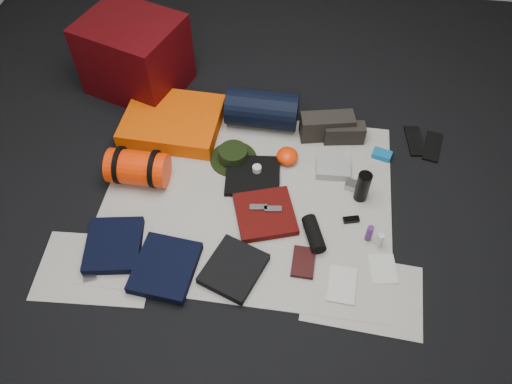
# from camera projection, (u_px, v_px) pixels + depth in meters

# --- Properties ---
(floor) EXTENTS (4.50, 4.50, 0.02)m
(floor) POSITION_uv_depth(u_px,v_px,m) (248.00, 199.00, 2.82)
(floor) COLOR black
(floor) RESTS_ON ground
(newspaper_mat) EXTENTS (1.60, 1.30, 0.01)m
(newspaper_mat) POSITION_uv_depth(u_px,v_px,m) (248.00, 198.00, 2.81)
(newspaper_mat) COLOR beige
(newspaper_mat) RESTS_ON floor
(newspaper_sheet_front_left) EXTENTS (0.61, 0.44, 0.00)m
(newspaper_sheet_front_left) POSITION_uv_depth(u_px,v_px,m) (96.00, 268.00, 2.54)
(newspaper_sheet_front_left) COLOR beige
(newspaper_sheet_front_left) RESTS_ON floor
(newspaper_sheet_front_right) EXTENTS (0.60, 0.43, 0.00)m
(newspaper_sheet_front_right) POSITION_uv_depth(u_px,v_px,m) (363.00, 293.00, 2.45)
(newspaper_sheet_front_right) COLOR beige
(newspaper_sheet_front_right) RESTS_ON floor
(red_cabinet) EXTENTS (0.71, 0.64, 0.49)m
(red_cabinet) POSITION_uv_depth(u_px,v_px,m) (135.00, 55.00, 3.21)
(red_cabinet) COLOR #440508
(red_cabinet) RESTS_ON floor
(sleeping_pad) EXTENTS (0.59, 0.49, 0.11)m
(sleeping_pad) POSITION_uv_depth(u_px,v_px,m) (173.00, 121.00, 3.10)
(sleeping_pad) COLOR #F55102
(sleeping_pad) RESTS_ON newspaper_mat
(stuff_sack) EXTENTS (0.34, 0.20, 0.20)m
(stuff_sack) POSITION_uv_depth(u_px,v_px,m) (138.00, 168.00, 2.81)
(stuff_sack) COLOR #FC3004
(stuff_sack) RESTS_ON newspaper_mat
(sack_strap_left) EXTENTS (0.02, 0.22, 0.22)m
(sack_strap_left) POSITION_uv_depth(u_px,v_px,m) (120.00, 165.00, 2.81)
(sack_strap_left) COLOR black
(sack_strap_left) RESTS_ON newspaper_mat
(sack_strap_right) EXTENTS (0.02, 0.22, 0.22)m
(sack_strap_right) POSITION_uv_depth(u_px,v_px,m) (155.00, 169.00, 2.79)
(sack_strap_right) COLOR black
(sack_strap_right) RESTS_ON newspaper_mat
(navy_duffel) EXTENTS (0.44, 0.24, 0.23)m
(navy_duffel) POSITION_uv_depth(u_px,v_px,m) (262.00, 109.00, 3.08)
(navy_duffel) COLOR black
(navy_duffel) RESTS_ON newspaper_mat
(boonie_brim) EXTENTS (0.35, 0.35, 0.01)m
(boonie_brim) POSITION_uv_depth(u_px,v_px,m) (234.00, 159.00, 2.98)
(boonie_brim) COLOR black
(boonie_brim) RESTS_ON newspaper_mat
(boonie_crown) EXTENTS (0.17, 0.17, 0.07)m
(boonie_crown) POSITION_uv_depth(u_px,v_px,m) (233.00, 154.00, 2.94)
(boonie_crown) COLOR black
(boonie_crown) RESTS_ON boonie_brim
(hiking_boot_left) EXTENTS (0.34, 0.19, 0.16)m
(hiking_boot_left) POSITION_uv_depth(u_px,v_px,m) (327.00, 126.00, 3.04)
(hiking_boot_left) COLOR black
(hiking_boot_left) RESTS_ON newspaper_mat
(hiking_boot_right) EXTENTS (0.26, 0.13, 0.12)m
(hiking_boot_right) POSITION_uv_depth(u_px,v_px,m) (344.00, 133.00, 3.03)
(hiking_boot_right) COLOR black
(hiking_boot_right) RESTS_ON newspaper_mat
(flip_flop_left) EXTENTS (0.12, 0.26, 0.01)m
(flip_flop_left) POSITION_uv_depth(u_px,v_px,m) (415.00, 141.00, 3.07)
(flip_flop_left) COLOR black
(flip_flop_left) RESTS_ON floor
(flip_flop_right) EXTENTS (0.14, 0.26, 0.01)m
(flip_flop_right) POSITION_uv_depth(u_px,v_px,m) (432.00, 147.00, 3.04)
(flip_flop_right) COLOR black
(flip_flop_right) RESTS_ON floor
(trousers_navy_a) EXTENTS (0.33, 0.36, 0.05)m
(trousers_navy_a) POSITION_uv_depth(u_px,v_px,m) (114.00, 245.00, 2.59)
(trousers_navy_a) COLOR black
(trousers_navy_a) RESTS_ON newspaper_mat
(trousers_navy_b) EXTENTS (0.32, 0.36, 0.05)m
(trousers_navy_b) POSITION_uv_depth(u_px,v_px,m) (165.00, 267.00, 2.51)
(trousers_navy_b) COLOR black
(trousers_navy_b) RESTS_ON newspaper_mat
(trousers_charcoal) EXTENTS (0.35, 0.37, 0.05)m
(trousers_charcoal) POSITION_uv_depth(u_px,v_px,m) (234.00, 269.00, 2.51)
(trousers_charcoal) COLOR black
(trousers_charcoal) RESTS_ON newspaper_mat
(black_tshirt) EXTENTS (0.34, 0.32, 0.03)m
(black_tshirt) POSITION_uv_depth(u_px,v_px,m) (253.00, 176.00, 2.88)
(black_tshirt) COLOR black
(black_tshirt) RESTS_ON newspaper_mat
(red_shirt) EXTENTS (0.39, 0.39, 0.04)m
(red_shirt) POSITION_uv_depth(u_px,v_px,m) (265.00, 214.00, 2.71)
(red_shirt) COLOR #480907
(red_shirt) RESTS_ON newspaper_mat
(orange_stuff_sack) EXTENTS (0.14, 0.14, 0.08)m
(orange_stuff_sack) POSITION_uv_depth(u_px,v_px,m) (287.00, 156.00, 2.94)
(orange_stuff_sack) COLOR #FC3004
(orange_stuff_sack) RESTS_ON newspaper_mat
(first_aid_pouch) EXTENTS (0.20, 0.16, 0.05)m
(first_aid_pouch) POSITION_uv_depth(u_px,v_px,m) (333.00, 168.00, 2.91)
(first_aid_pouch) COLOR gray
(first_aid_pouch) RESTS_ON newspaper_mat
(water_bottle) EXTENTS (0.09, 0.09, 0.19)m
(water_bottle) POSITION_uv_depth(u_px,v_px,m) (363.00, 187.00, 2.73)
(water_bottle) COLOR black
(water_bottle) RESTS_ON newspaper_mat
(speaker) EXTENTS (0.14, 0.22, 0.08)m
(speaker) POSITION_uv_depth(u_px,v_px,m) (314.00, 234.00, 2.61)
(speaker) COLOR black
(speaker) RESTS_ON newspaper_mat
(compact_camera) EXTENTS (0.11, 0.08, 0.04)m
(compact_camera) POSITION_uv_depth(u_px,v_px,m) (354.00, 186.00, 2.83)
(compact_camera) COLOR #9D9DA1
(compact_camera) RESTS_ON newspaper_mat
(cyan_case) EXTENTS (0.13, 0.10, 0.04)m
(cyan_case) POSITION_uv_depth(u_px,v_px,m) (382.00, 155.00, 2.98)
(cyan_case) COLOR #105F9B
(cyan_case) RESTS_ON newspaper_mat
(toiletry_purple) EXTENTS (0.05, 0.05, 0.10)m
(toiletry_purple) POSITION_uv_depth(u_px,v_px,m) (369.00, 233.00, 2.60)
(toiletry_purple) COLOR #4B2069
(toiletry_purple) RESTS_ON newspaper_mat
(toiletry_clear) EXTENTS (0.04, 0.04, 0.09)m
(toiletry_clear) POSITION_uv_depth(u_px,v_px,m) (380.00, 241.00, 2.58)
(toiletry_clear) COLOR silver
(toiletry_clear) RESTS_ON newspaper_mat
(paperback_book) EXTENTS (0.12, 0.18, 0.02)m
(paperback_book) POSITION_uv_depth(u_px,v_px,m) (303.00, 262.00, 2.54)
(paperback_book) COLOR black
(paperback_book) RESTS_ON newspaper_mat
(map_booklet) EXTENTS (0.15, 0.21, 0.01)m
(map_booklet) POSITION_uv_depth(u_px,v_px,m) (342.00, 285.00, 2.47)
(map_booklet) COLOR beige
(map_booklet) RESTS_ON newspaper_mat
(map_printout) EXTENTS (0.16, 0.19, 0.01)m
(map_printout) POSITION_uv_depth(u_px,v_px,m) (383.00, 269.00, 2.53)
(map_printout) COLOR beige
(map_printout) RESTS_ON newspaper_mat
(sunglasses) EXTENTS (0.09, 0.06, 0.02)m
(sunglasses) POSITION_uv_depth(u_px,v_px,m) (351.00, 220.00, 2.70)
(sunglasses) COLOR black
(sunglasses) RESTS_ON newspaper_mat
(key_cluster) EXTENTS (0.09, 0.09, 0.01)m
(key_cluster) POSITION_uv_depth(u_px,v_px,m) (90.00, 276.00, 2.50)
(key_cluster) COLOR #9D9DA1
(key_cluster) RESTS_ON newspaper_mat
(tape_roll) EXTENTS (0.05, 0.05, 0.04)m
(tape_roll) POSITION_uv_depth(u_px,v_px,m) (257.00, 169.00, 2.87)
(tape_roll) COLOR beige
(tape_roll) RESTS_ON black_tshirt
(energy_bar_a) EXTENTS (0.10, 0.05, 0.01)m
(energy_bar_a) POSITION_uv_depth(u_px,v_px,m) (258.00, 207.00, 2.71)
(energy_bar_a) COLOR #9D9DA1
(energy_bar_a) RESTS_ON red_shirt
(energy_bar_b) EXTENTS (0.10, 0.05, 0.01)m
(energy_bar_b) POSITION_uv_depth(u_px,v_px,m) (273.00, 209.00, 2.70)
(energy_bar_b) COLOR #9D9DA1
(energy_bar_b) RESTS_ON red_shirt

